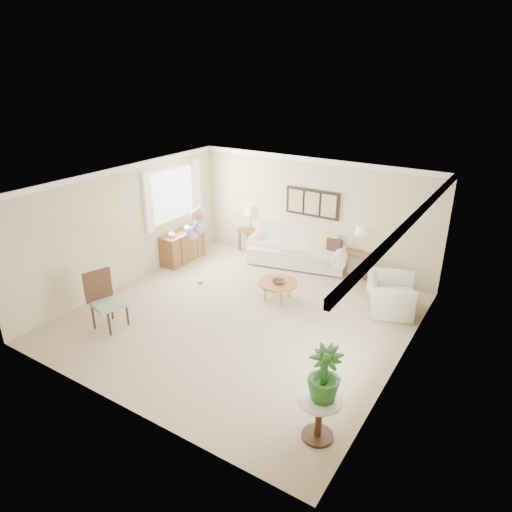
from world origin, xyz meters
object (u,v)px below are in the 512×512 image
(accent_chair, at_px, (105,298))
(balloon_cluster, at_px, (196,225))
(armchair, at_px, (390,295))
(sofa, at_px, (299,249))
(coffee_table, at_px, (278,283))

(accent_chair, height_order, balloon_cluster, balloon_cluster)
(balloon_cluster, bearing_deg, armchair, 15.38)
(armchair, distance_m, balloon_cluster, 4.21)
(sofa, bearing_deg, accent_chair, -110.64)
(armchair, bearing_deg, accent_chair, 111.20)
(coffee_table, bearing_deg, balloon_cluster, -171.33)
(sofa, xyz_separation_m, balloon_cluster, (-1.36, -2.19, 1.00))
(sofa, relative_size, balloon_cluster, 1.55)
(coffee_table, distance_m, accent_chair, 3.37)
(sofa, distance_m, balloon_cluster, 2.77)
(accent_chair, bearing_deg, balloon_cluster, 82.00)
(armchair, distance_m, accent_chair, 5.43)
(accent_chair, relative_size, balloon_cluster, 0.61)
(armchair, xyz_separation_m, balloon_cluster, (-3.94, -1.08, 1.03))
(sofa, bearing_deg, armchair, -23.26)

